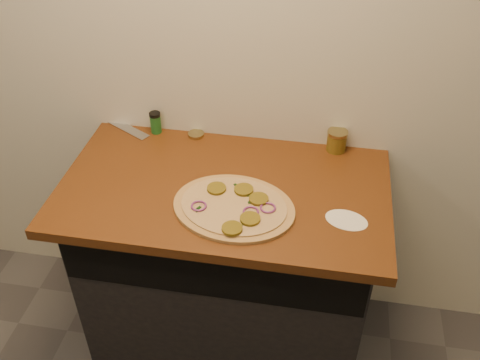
% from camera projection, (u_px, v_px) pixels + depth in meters
% --- Properties ---
extents(cabinet, '(1.10, 0.60, 0.86)m').
position_uv_depth(cabinet, '(227.00, 267.00, 2.26)').
color(cabinet, black).
rests_on(cabinet, ground).
extents(countertop, '(1.20, 0.70, 0.04)m').
position_uv_depth(countertop, '(224.00, 189.00, 1.96)').
color(countertop, '#603212').
rests_on(countertop, cabinet).
extents(pizza, '(0.49, 0.49, 0.03)m').
position_uv_depth(pizza, '(234.00, 207.00, 1.84)').
color(pizza, tan).
rests_on(pizza, countertop).
extents(chefs_knife, '(0.31, 0.20, 0.02)m').
position_uv_depth(chefs_knife, '(114.00, 121.00, 2.28)').
color(chefs_knife, '#B7BAC1').
rests_on(chefs_knife, countertop).
extents(mason_jar_lid, '(0.08, 0.08, 0.01)m').
position_uv_depth(mason_jar_lid, '(196.00, 134.00, 2.20)').
color(mason_jar_lid, '#9C8D5A').
rests_on(mason_jar_lid, countertop).
extents(salsa_jar, '(0.08, 0.08, 0.09)m').
position_uv_depth(salsa_jar, '(337.00, 141.00, 2.10)').
color(salsa_jar, '#A42E10').
rests_on(salsa_jar, countertop).
extents(spice_shaker, '(0.05, 0.05, 0.09)m').
position_uv_depth(spice_shaker, '(156.00, 123.00, 2.20)').
color(spice_shaker, '#1D5E22').
rests_on(spice_shaker, countertop).
extents(flour_spill, '(0.18, 0.18, 0.00)m').
position_uv_depth(flour_spill, '(346.00, 220.00, 1.80)').
color(flour_spill, white).
rests_on(flour_spill, countertop).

